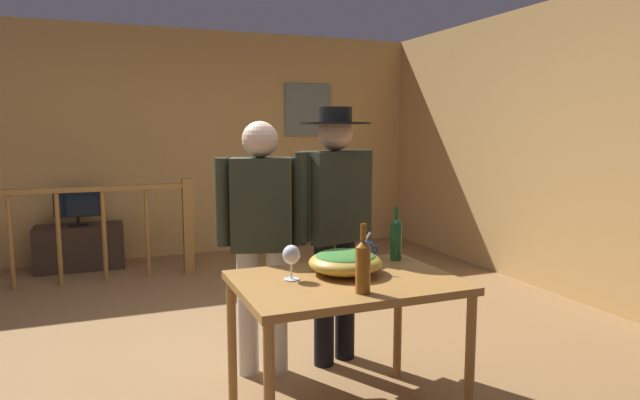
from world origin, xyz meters
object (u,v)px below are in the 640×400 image
at_px(salad_bowl, 345,261).
at_px(person_standing_left, 261,229).
at_px(person_standing_right, 335,212).
at_px(wine_bottle_amber, 363,265).
at_px(stair_railing, 82,222).
at_px(wine_bottle_green, 396,238).
at_px(tv_console, 80,247).
at_px(framed_picture, 308,110).
at_px(wine_glass, 291,256).
at_px(serving_table, 346,295).
at_px(mug_blue, 367,251).
at_px(flat_screen_tv, 77,205).

distance_m(salad_bowl, person_standing_left, 0.68).
bearing_deg(person_standing_right, wine_bottle_amber, 56.88).
xyz_separation_m(stair_railing, wine_bottle_green, (1.76, -3.08, 0.28)).
bearing_deg(tv_console, framed_picture, 5.97).
bearing_deg(wine_glass, serving_table, -17.06).
bearing_deg(mug_blue, stair_railing, 118.10).
bearing_deg(framed_picture, person_standing_right, -107.92).
bearing_deg(stair_railing, person_standing_left, -67.68).
bearing_deg(wine_glass, wine_bottle_amber, -54.66).
bearing_deg(tv_console, salad_bowl, -69.88).
bearing_deg(serving_table, salad_bowl, 66.29).
bearing_deg(wine_glass, salad_bowl, 1.52).
relative_size(salad_bowl, mug_blue, 3.27).
relative_size(tv_console, wine_glass, 5.00).
height_order(tv_console, person_standing_right, person_standing_right).
relative_size(tv_console, serving_table, 0.81).
bearing_deg(wine_glass, tv_console, 106.04).
bearing_deg(wine_bottle_green, flat_screen_tv, 116.35).
relative_size(wine_bottle_amber, person_standing_left, 0.21).
relative_size(flat_screen_tv, person_standing_left, 0.30).
relative_size(framed_picture, person_standing_right, 0.40).
bearing_deg(mug_blue, salad_bowl, -135.87).
relative_size(stair_railing, wine_glass, 16.53).
xyz_separation_m(serving_table, wine_bottle_green, (0.44, 0.26, 0.22)).
relative_size(serving_table, person_standing_left, 0.71).
height_order(framed_picture, flat_screen_tv, framed_picture).
xyz_separation_m(salad_bowl, mug_blue, (0.24, 0.24, -0.02)).
height_order(tv_console, serving_table, serving_table).
distance_m(flat_screen_tv, wine_glass, 4.01).
relative_size(wine_bottle_amber, person_standing_right, 0.20).
bearing_deg(serving_table, tv_console, 109.20).
relative_size(framed_picture, salad_bowl, 1.71).
relative_size(wine_bottle_green, person_standing_left, 0.20).
xyz_separation_m(wine_glass, person_standing_left, (0.02, 0.63, 0.03)).
height_order(tv_console, salad_bowl, salad_bowl).
xyz_separation_m(mug_blue, person_standing_left, (-0.53, 0.38, 0.10)).
height_order(wine_bottle_amber, mug_blue, wine_bottle_amber).
relative_size(wine_bottle_green, person_standing_right, 0.19).
xyz_separation_m(tv_console, wine_bottle_amber, (1.35, -4.22, 0.66)).
xyz_separation_m(wine_glass, person_standing_right, (0.51, 0.63, 0.11)).
relative_size(framed_picture, serving_table, 0.60).
height_order(stair_railing, mug_blue, stair_railing).
relative_size(tv_console, person_standing_left, 0.57).
distance_m(tv_console, mug_blue, 4.04).
relative_size(serving_table, wine_glass, 6.18).
distance_m(framed_picture, mug_blue, 4.19).
xyz_separation_m(tv_console, person_standing_left, (1.14, -3.26, 0.68)).
xyz_separation_m(tv_console, salad_bowl, (1.42, -3.87, 0.59)).
bearing_deg(mug_blue, tv_console, 114.58).
distance_m(serving_table, wine_bottle_green, 0.55).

